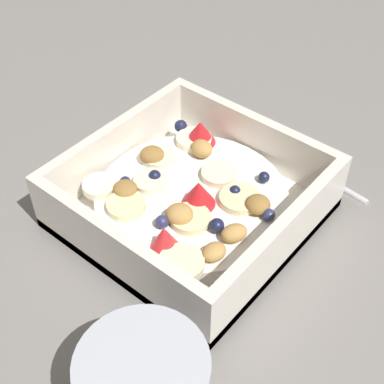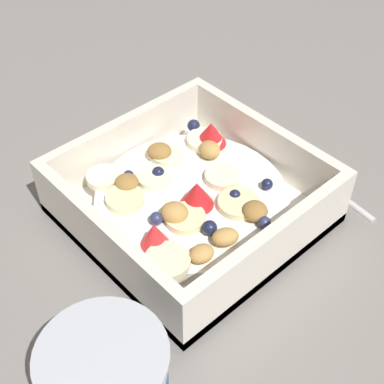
% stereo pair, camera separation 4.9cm
% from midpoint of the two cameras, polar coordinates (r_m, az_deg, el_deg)
% --- Properties ---
extents(ground_plane, '(2.40, 2.40, 0.00)m').
position_cam_midpoint_polar(ground_plane, '(0.52, -3.53, -1.38)').
color(ground_plane, gray).
extents(fruit_bowl, '(0.20, 0.20, 0.06)m').
position_cam_midpoint_polar(fruit_bowl, '(0.50, -2.89, -0.92)').
color(fruit_bowl, white).
rests_on(fruit_bowl, ground).
extents(spoon, '(0.04, 0.17, 0.01)m').
position_cam_midpoint_polar(spoon, '(0.59, 5.37, 5.06)').
color(spoon, silver).
rests_on(spoon, ground).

